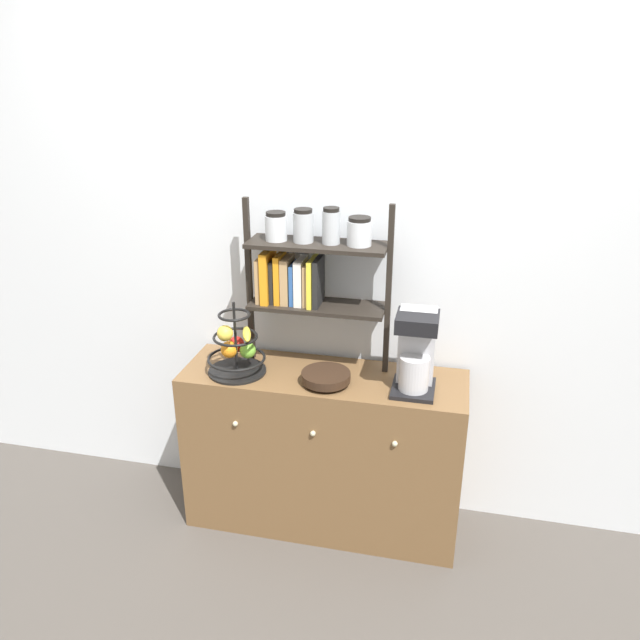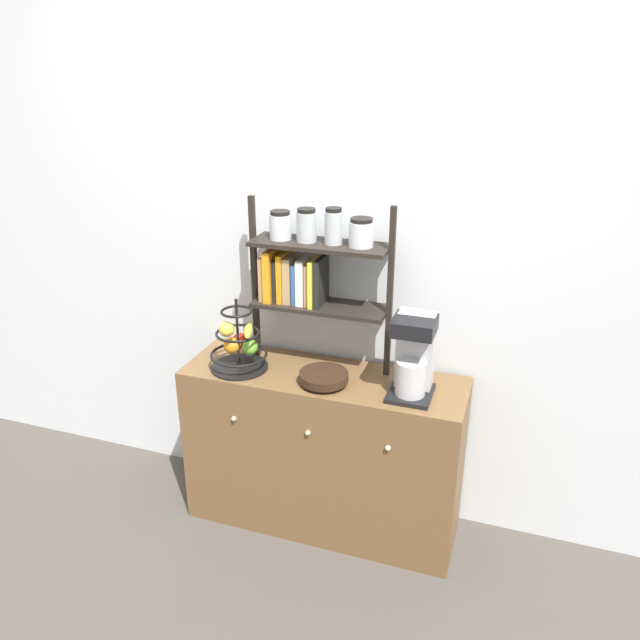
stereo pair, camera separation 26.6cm
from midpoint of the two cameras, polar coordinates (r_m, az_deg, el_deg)
The scene contains 7 objects.
ground_plane at distance 3.07m, azimuth 1.64°, elevation -19.99°, with size 12.00×12.00×0.00m, color #47423D.
wall_back at distance 2.79m, azimuth 4.67°, elevation 6.41°, with size 7.00×0.05×2.60m, color silver.
sideboard at distance 2.97m, azimuth 2.90°, elevation -11.90°, with size 1.26×0.41×0.79m.
coffee_maker at distance 2.59m, azimuth 11.48°, elevation -3.27°, with size 0.18×0.21×0.35m.
fruit_stand at distance 2.79m, azimuth -4.77°, elevation -2.34°, with size 0.26×0.26×0.33m.
wooden_bowl at distance 2.68m, azimuth 3.20°, elevation -5.32°, with size 0.21×0.21×0.05m.
shelf_hutch at distance 2.70m, azimuth 1.76°, elevation 4.94°, with size 0.65×0.20×0.75m.
Camera 2 is at (0.78, -2.12, 2.08)m, focal length 35.00 mm.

